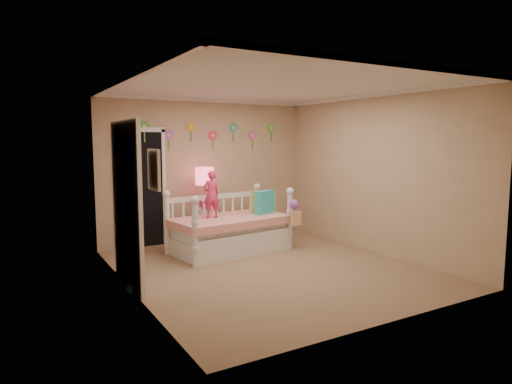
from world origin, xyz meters
TOP-DOWN VIEW (x-y plane):
  - floor at (0.00, 0.00)m, footprint 4.00×4.50m
  - ceiling at (0.00, 0.00)m, footprint 4.00×4.50m
  - back_wall at (0.00, 2.25)m, footprint 4.00×0.01m
  - left_wall at (-2.00, 0.00)m, footprint 0.01×4.50m
  - right_wall at (2.00, 0.00)m, footprint 0.01×4.50m
  - crown_molding at (0.00, 0.00)m, footprint 4.00×4.50m
  - daybed at (-0.07, 1.17)m, footprint 2.07×1.29m
  - pillow_turquoise at (0.59, 1.16)m, footprint 0.42×0.28m
  - pillow_lime at (0.64, 1.28)m, footprint 0.42×0.21m
  - child at (-0.38, 1.22)m, footprint 0.29×0.20m
  - nightstand at (-0.20, 1.89)m, footprint 0.42×0.33m
  - table_lamp at (-0.20, 1.89)m, footprint 0.33×0.33m
  - closet_doorway at (-1.25, 2.23)m, footprint 0.90×0.04m
  - flower_decals at (-0.09, 2.24)m, footprint 3.40×0.02m
  - mirror_closet at (-1.96, 0.30)m, footprint 0.07×1.30m
  - wall_picture at (-1.97, -0.90)m, footprint 0.05×0.34m
  - hanging_bag at (0.86, 0.64)m, footprint 0.20×0.16m
  - toy_scatter at (-1.67, 0.44)m, footprint 1.16×1.48m

SIDE VIEW (x-z plane):
  - floor at x=0.00m, z-range -0.01..0.01m
  - toy_scatter at x=-1.67m, z-range 0.00..0.11m
  - nightstand at x=-0.20m, z-range 0.00..0.65m
  - daybed at x=-0.07m, z-range 0.00..1.06m
  - hanging_bag at x=0.86m, z-range 0.46..0.82m
  - pillow_lime at x=0.64m, z-range 0.59..0.96m
  - pillow_turquoise at x=0.59m, z-range 0.59..0.99m
  - child at x=-0.38m, z-range 0.59..1.36m
  - closet_doorway at x=-1.25m, z-range 0.00..2.07m
  - mirror_closet at x=-1.96m, z-range 0.00..2.10m
  - table_lamp at x=-0.20m, z-range 0.77..1.49m
  - back_wall at x=0.00m, z-range 0.00..2.60m
  - left_wall at x=-2.00m, z-range 0.00..2.60m
  - right_wall at x=2.00m, z-range 0.00..2.60m
  - wall_picture at x=-1.97m, z-range 1.34..1.76m
  - flower_decals at x=-0.09m, z-range 1.69..2.19m
  - crown_molding at x=0.00m, z-range 2.54..2.60m
  - ceiling at x=0.00m, z-range 2.60..2.60m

